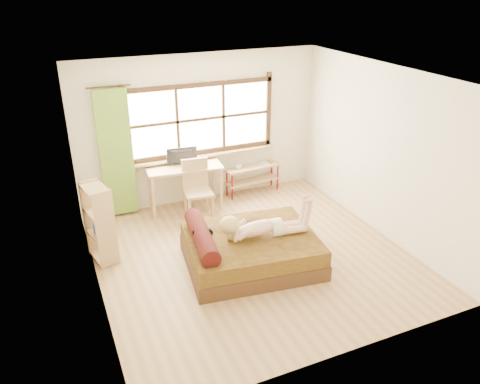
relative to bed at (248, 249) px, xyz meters
name	(u,v)px	position (x,y,z in m)	size (l,w,h in m)	color
floor	(252,255)	(0.15, 0.18, -0.25)	(4.50, 4.50, 0.00)	#9E754C
ceiling	(255,77)	(0.15, 0.18, 2.45)	(4.50, 4.50, 0.00)	white
wall_back	(201,130)	(0.15, 2.43, 1.10)	(4.50, 4.50, 0.00)	silver
wall_front	(348,253)	(0.15, -2.07, 1.10)	(4.50, 4.50, 0.00)	silver
wall_left	(88,202)	(-2.10, 0.18, 1.10)	(4.50, 4.50, 0.00)	silver
wall_right	(383,152)	(2.40, 0.18, 1.10)	(4.50, 4.50, 0.00)	silver
window	(201,122)	(0.15, 2.40, 1.26)	(2.80, 0.16, 1.46)	#FFEDBF
curtain	(116,154)	(-1.40, 2.31, 0.90)	(0.55, 0.10, 2.20)	#4E7C21
bed	(248,249)	(0.00, 0.00, 0.00)	(2.05, 1.73, 0.71)	#30220E
woman	(263,218)	(0.20, -0.06, 0.49)	(1.31, 0.37, 0.56)	#DAA58C
kitten	(202,236)	(-0.67, 0.09, 0.33)	(0.28, 0.11, 0.22)	black
desk	(184,172)	(-0.29, 2.13, 0.46)	(1.37, 0.74, 0.82)	tan
monitor	(183,157)	(-0.29, 2.18, 0.73)	(0.54, 0.07, 0.31)	black
chair	(197,185)	(-0.18, 1.77, 0.32)	(0.51, 0.51, 1.03)	tan
pipe_shelf	(253,173)	(1.12, 2.25, 0.15)	(1.12, 0.36, 0.62)	tan
cup	(238,166)	(0.81, 2.25, 0.35)	(0.13, 0.13, 0.10)	gray
book	(262,164)	(1.31, 2.25, 0.30)	(0.15, 0.20, 0.02)	gray
bookshelf	(100,223)	(-1.93, 0.99, 0.35)	(0.40, 0.57, 1.19)	tan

